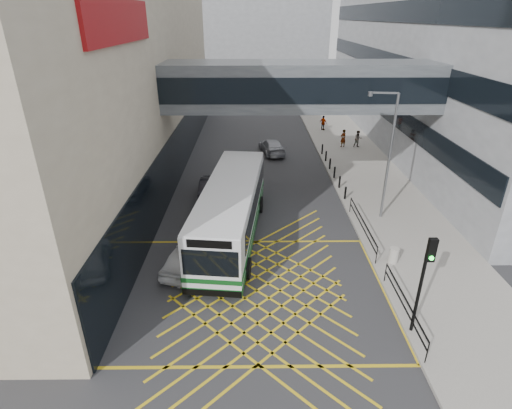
{
  "coord_description": "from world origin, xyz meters",
  "views": [
    {
      "loc": [
        -0.18,
        -15.21,
        11.74
      ],
      "look_at": [
        0.0,
        4.0,
        2.6
      ],
      "focal_mm": 28.0,
      "sensor_mm": 36.0,
      "label": 1
    }
  ],
  "objects_px": {
    "pedestrian_c": "(323,123)",
    "litter_bin": "(394,255)",
    "traffic_light": "(425,273)",
    "pedestrian_a": "(343,138)",
    "pedestrian_b": "(358,139)",
    "street_lamp": "(387,150)",
    "car_white": "(187,256)",
    "car_silver": "(272,146)",
    "car_dark": "(211,186)",
    "bus": "(232,209)"
  },
  "relations": [
    {
      "from": "pedestrian_c",
      "to": "litter_bin",
      "type": "bearing_deg",
      "value": 132.65
    },
    {
      "from": "traffic_light",
      "to": "litter_bin",
      "type": "bearing_deg",
      "value": 80.87
    },
    {
      "from": "pedestrian_a",
      "to": "pedestrian_b",
      "type": "height_order",
      "value": "pedestrian_a"
    },
    {
      "from": "street_lamp",
      "to": "pedestrian_a",
      "type": "relative_size",
      "value": 4.54
    },
    {
      "from": "litter_bin",
      "to": "pedestrian_a",
      "type": "distance_m",
      "value": 20.08
    },
    {
      "from": "traffic_light",
      "to": "pedestrian_c",
      "type": "relative_size",
      "value": 2.78
    },
    {
      "from": "street_lamp",
      "to": "car_white",
      "type": "bearing_deg",
      "value": -147.13
    },
    {
      "from": "litter_bin",
      "to": "pedestrian_b",
      "type": "distance_m",
      "value": 20.08
    },
    {
      "from": "litter_bin",
      "to": "pedestrian_c",
      "type": "distance_m",
      "value": 26.28
    },
    {
      "from": "car_silver",
      "to": "litter_bin",
      "type": "height_order",
      "value": "car_silver"
    },
    {
      "from": "car_dark",
      "to": "pedestrian_b",
      "type": "bearing_deg",
      "value": -140.74
    },
    {
      "from": "pedestrian_c",
      "to": "bus",
      "type": "bearing_deg",
      "value": 112.65
    },
    {
      "from": "traffic_light",
      "to": "pedestrian_a",
      "type": "bearing_deg",
      "value": 84.85
    },
    {
      "from": "litter_bin",
      "to": "pedestrian_a",
      "type": "bearing_deg",
      "value": 85.72
    },
    {
      "from": "traffic_light",
      "to": "litter_bin",
      "type": "relative_size",
      "value": 5.33
    },
    {
      "from": "bus",
      "to": "pedestrian_a",
      "type": "bearing_deg",
      "value": 65.62
    },
    {
      "from": "pedestrian_a",
      "to": "car_dark",
      "type": "bearing_deg",
      "value": 14.79
    },
    {
      "from": "car_dark",
      "to": "pedestrian_c",
      "type": "relative_size",
      "value": 2.74
    },
    {
      "from": "car_white",
      "to": "pedestrian_b",
      "type": "distance_m",
      "value": 24.15
    },
    {
      "from": "car_dark",
      "to": "pedestrian_a",
      "type": "bearing_deg",
      "value": -137.12
    },
    {
      "from": "car_silver",
      "to": "bus",
      "type": "bearing_deg",
      "value": 68.19
    },
    {
      "from": "car_dark",
      "to": "litter_bin",
      "type": "xyz_separation_m",
      "value": [
        10.23,
        -8.99,
        -0.11
      ]
    },
    {
      "from": "traffic_light",
      "to": "pedestrian_a",
      "type": "xyz_separation_m",
      "value": [
        2.32,
        25.07,
        -2.03
      ]
    },
    {
      "from": "street_lamp",
      "to": "pedestrian_a",
      "type": "height_order",
      "value": "street_lamp"
    },
    {
      "from": "car_dark",
      "to": "pedestrian_a",
      "type": "distance_m",
      "value": 16.1
    },
    {
      "from": "street_lamp",
      "to": "litter_bin",
      "type": "height_order",
      "value": "street_lamp"
    },
    {
      "from": "pedestrian_b",
      "to": "pedestrian_a",
      "type": "bearing_deg",
      "value": 163.04
    },
    {
      "from": "car_white",
      "to": "traffic_light",
      "type": "bearing_deg",
      "value": 168.82
    },
    {
      "from": "car_silver",
      "to": "pedestrian_a",
      "type": "height_order",
      "value": "pedestrian_a"
    },
    {
      "from": "car_dark",
      "to": "pedestrian_a",
      "type": "xyz_separation_m",
      "value": [
        11.73,
        11.02,
        0.33
      ]
    },
    {
      "from": "car_silver",
      "to": "car_white",
      "type": "bearing_deg",
      "value": 63.78
    },
    {
      "from": "car_white",
      "to": "pedestrian_c",
      "type": "height_order",
      "value": "pedestrian_c"
    },
    {
      "from": "pedestrian_b",
      "to": "bus",
      "type": "bearing_deg",
      "value": -134.78
    },
    {
      "from": "litter_bin",
      "to": "pedestrian_c",
      "type": "relative_size",
      "value": 0.52
    },
    {
      "from": "pedestrian_a",
      "to": "pedestrian_b",
      "type": "distance_m",
      "value": 1.41
    },
    {
      "from": "car_silver",
      "to": "street_lamp",
      "type": "xyz_separation_m",
      "value": [
        6.14,
        -13.34,
        3.87
      ]
    },
    {
      "from": "litter_bin",
      "to": "pedestrian_a",
      "type": "xyz_separation_m",
      "value": [
        1.5,
        20.02,
        0.44
      ]
    },
    {
      "from": "car_dark",
      "to": "litter_bin",
      "type": "height_order",
      "value": "car_dark"
    },
    {
      "from": "car_silver",
      "to": "traffic_light",
      "type": "relative_size",
      "value": 1.01
    },
    {
      "from": "car_dark",
      "to": "street_lamp",
      "type": "bearing_deg",
      "value": 160.53
    },
    {
      "from": "pedestrian_a",
      "to": "pedestrian_b",
      "type": "bearing_deg",
      "value": 145.34
    },
    {
      "from": "car_white",
      "to": "litter_bin",
      "type": "xyz_separation_m",
      "value": [
        10.6,
        0.15,
        -0.11
      ]
    },
    {
      "from": "car_white",
      "to": "pedestrian_c",
      "type": "xyz_separation_m",
      "value": [
        11.2,
        26.42,
        0.27
      ]
    },
    {
      "from": "street_lamp",
      "to": "pedestrian_b",
      "type": "height_order",
      "value": "street_lamp"
    },
    {
      "from": "car_dark",
      "to": "pedestrian_c",
      "type": "bearing_deg",
      "value": -122.43
    },
    {
      "from": "car_dark",
      "to": "litter_bin",
      "type": "bearing_deg",
      "value": 138.33
    },
    {
      "from": "pedestrian_b",
      "to": "street_lamp",
      "type": "bearing_deg",
      "value": -109.25
    },
    {
      "from": "bus",
      "to": "car_white",
      "type": "xyz_separation_m",
      "value": [
        -2.14,
        -3.21,
        -1.11
      ]
    },
    {
      "from": "car_silver",
      "to": "traffic_light",
      "type": "xyz_separation_m",
      "value": [
        4.61,
        -23.59,
        2.34
      ]
    },
    {
      "from": "bus",
      "to": "street_lamp",
      "type": "distance_m",
      "value": 9.81
    }
  ]
}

